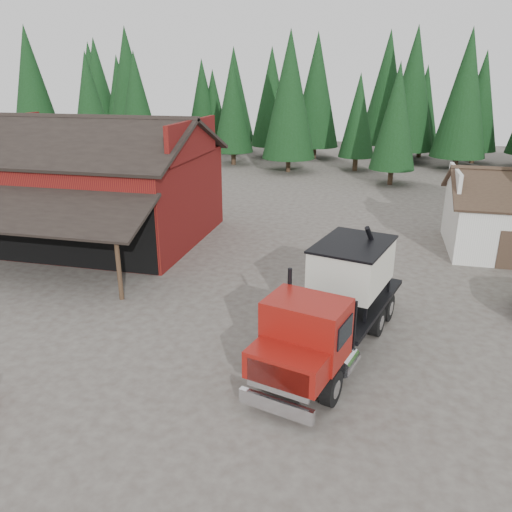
# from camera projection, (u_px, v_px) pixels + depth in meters

# --- Properties ---
(ground) EXTENTS (120.00, 120.00, 0.00)m
(ground) POSITION_uv_depth(u_px,v_px,m) (231.00, 337.00, 18.71)
(ground) COLOR #4A413A
(ground) RESTS_ON ground
(red_barn) EXTENTS (12.80, 13.63, 7.18)m
(red_barn) POSITION_uv_depth(u_px,v_px,m) (98.00, 194.00, 29.29)
(red_barn) COLOR maroon
(red_barn) RESTS_ON ground
(conifer_backdrop) EXTENTS (76.00, 16.00, 16.00)m
(conifer_backdrop) POSITION_uv_depth(u_px,v_px,m) (335.00, 161.00, 57.04)
(conifer_backdrop) COLOR black
(conifer_backdrop) RESTS_ON ground
(near_pine_a) EXTENTS (4.40, 4.40, 11.40)m
(near_pine_a) POSITION_uv_depth(u_px,v_px,m) (90.00, 107.00, 47.01)
(near_pine_a) COLOR #382619
(near_pine_a) RESTS_ON ground
(near_pine_b) EXTENTS (3.96, 3.96, 10.40)m
(near_pine_b) POSITION_uv_depth(u_px,v_px,m) (396.00, 117.00, 42.74)
(near_pine_b) COLOR #382619
(near_pine_b) RESTS_ON ground
(near_pine_d) EXTENTS (5.28, 5.28, 13.40)m
(near_pine_d) POSITION_uv_depth(u_px,v_px,m) (290.00, 95.00, 48.11)
(near_pine_d) COLOR #382619
(near_pine_d) RESTS_ON ground
(feed_truck) EXTENTS (4.72, 9.45, 4.12)m
(feed_truck) POSITION_uv_depth(u_px,v_px,m) (336.00, 300.00, 17.23)
(feed_truck) COLOR black
(feed_truck) RESTS_ON ground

